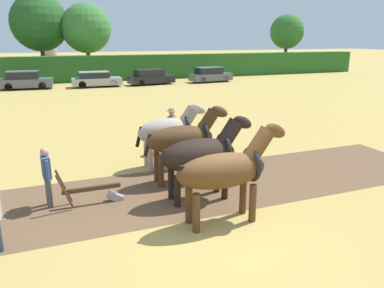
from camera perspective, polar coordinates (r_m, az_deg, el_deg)
ground_plane at (r=9.25m, az=5.36°, el=-12.62°), size 240.00×240.00×0.00m
plowed_furrow_strip at (r=10.76m, az=-19.51°, el=-9.24°), size 24.65×3.92×0.01m
hedgerow at (r=41.26m, az=-16.43°, el=10.95°), size 69.35×1.78×2.62m
tree_left at (r=45.37m, az=-22.24°, el=16.73°), size 6.05×6.05×9.00m
tree_center_left at (r=44.12m, az=-15.82°, el=16.60°), size 5.33×5.33×8.08m
tree_center at (r=53.70m, az=14.27°, el=16.24°), size 4.49×4.49×7.45m
church_spire at (r=80.12m, az=-21.27°, el=18.06°), size 2.61×2.61×16.96m
draft_horse_lead_left at (r=9.03m, az=5.27°, el=-3.93°), size 3.02×0.90×2.47m
draft_horse_lead_right at (r=10.32m, az=1.55°, el=-1.55°), size 2.87×0.98×2.38m
draft_horse_trail_left at (r=11.64m, az=-1.29°, el=0.78°), size 2.86×0.88×2.42m
draft_horse_trail_right at (r=13.02m, az=-3.58°, el=1.97°), size 2.63×0.98×2.26m
plow at (r=10.68m, az=-14.27°, el=-7.09°), size 1.77×0.46×1.13m
farmer_at_plow at (r=10.67m, az=-21.28°, el=-4.11°), size 0.25×0.66×1.65m
farmer_beside_team at (r=14.79m, az=-3.10°, el=2.74°), size 0.46×0.57×1.77m
parked_car_center_left at (r=36.73m, az=-24.05°, el=8.84°), size 4.51×2.16×1.60m
parked_car_center at (r=36.24m, az=-14.43°, el=9.51°), size 4.48×1.87×1.42m
parked_car_center_right at (r=37.15m, az=-6.32°, el=10.07°), size 4.56×2.28×1.47m
parked_car_right at (r=39.13m, az=2.77°, el=10.48°), size 4.46×2.13×1.53m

